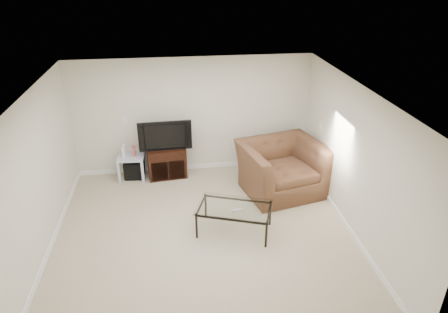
{
  "coord_description": "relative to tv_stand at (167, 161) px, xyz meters",
  "views": [
    {
      "loc": [
        -0.39,
        -5.45,
        4.22
      ],
      "look_at": [
        0.5,
        1.2,
        0.9
      ],
      "focal_mm": 32.0,
      "sensor_mm": 36.0,
      "label": 1
    }
  ],
  "objects": [
    {
      "name": "dvd_player",
      "position": [
        0.0,
        -0.04,
        0.22
      ],
      "size": [
        0.49,
        0.37,
        0.06
      ],
      "primitive_type": "cube",
      "rotation": [
        0.0,
        0.0,
        0.11
      ],
      "color": "black",
      "rests_on": "tv_stand"
    },
    {
      "name": "subwoofer",
      "position": [
        -0.7,
        0.02,
        -0.15
      ],
      "size": [
        0.42,
        0.42,
        0.4
      ],
      "primitive_type": "cube",
      "rotation": [
        0.0,
        0.0,
        -0.06
      ],
      "color": "black",
      "rests_on": "floor"
    },
    {
      "name": "tv_stand",
      "position": [
        0.0,
        0.0,
        0.0
      ],
      "size": [
        0.85,
        0.64,
        0.67
      ],
      "primitive_type": null,
      "rotation": [
        0.0,
        0.0,
        0.11
      ],
      "color": "black",
      "rests_on": "floor"
    },
    {
      "name": "plate_right_outlet",
      "position": [
        3.09,
        -0.98,
        -0.03
      ],
      "size": [
        0.02,
        0.08,
        0.12
      ],
      "primitive_type": "cube",
      "color": "white",
      "rests_on": "wall_right"
    },
    {
      "name": "ceiling",
      "position": [
        0.6,
        -2.28,
        2.17
      ],
      "size": [
        5.0,
        5.0,
        0.0
      ],
      "primitive_type": "plane",
      "color": "white",
      "rests_on": "ground"
    },
    {
      "name": "side_table",
      "position": [
        -0.73,
        0.0,
        -0.07
      ],
      "size": [
        0.58,
        0.58,
        0.52
      ],
      "primitive_type": null,
      "rotation": [
        0.0,
        0.0,
        -0.07
      ],
      "color": "silver",
      "rests_on": "floor"
    },
    {
      "name": "wall_right",
      "position": [
        3.1,
        -2.28,
        0.92
      ],
      "size": [
        0.02,
        5.0,
        2.5
      ],
      "primitive_type": "cube",
      "color": "silver",
      "rests_on": "ground"
    },
    {
      "name": "wall_left",
      "position": [
        -1.9,
        -2.28,
        0.92
      ],
      "size": [
        0.02,
        5.0,
        2.5
      ],
      "primitive_type": "cube",
      "color": "silver",
      "rests_on": "ground"
    },
    {
      "name": "game_console",
      "position": [
        -0.86,
        -0.01,
        0.31
      ],
      "size": [
        0.08,
        0.18,
        0.24
      ],
      "primitive_type": "cube",
      "rotation": [
        0.0,
        0.0,
        -0.15
      ],
      "color": "white",
      "rests_on": "side_table"
    },
    {
      "name": "recliner",
      "position": [
        2.28,
        -0.95,
        0.34
      ],
      "size": [
        1.74,
        1.33,
        1.35
      ],
      "primitive_type": "imported",
      "rotation": [
        0.0,
        0.0,
        0.23
      ],
      "color": "brown",
      "rests_on": "floor"
    },
    {
      "name": "floor",
      "position": [
        0.6,
        -2.28,
        -0.33
      ],
      "size": [
        5.0,
        5.0,
        0.0
      ],
      "primitive_type": "plane",
      "color": "tan",
      "rests_on": "ground"
    },
    {
      "name": "plate_right_switch",
      "position": [
        3.09,
        -0.68,
        0.92
      ],
      "size": [
        0.02,
        0.09,
        0.13
      ],
      "primitive_type": "cube",
      "color": "white",
      "rests_on": "wall_right"
    },
    {
      "name": "wall_back",
      "position": [
        0.6,
        0.22,
        0.92
      ],
      "size": [
        5.0,
        0.02,
        2.5
      ],
      "primitive_type": "cube",
      "color": "silver",
      "rests_on": "ground"
    },
    {
      "name": "remote",
      "position": [
        1.16,
        -2.3,
        0.17
      ],
      "size": [
        0.2,
        0.07,
        0.02
      ],
      "primitive_type": "cube",
      "rotation": [
        0.0,
        0.0,
        0.09
      ],
      "color": "#B2B2B7",
      "rests_on": "coffee_table"
    },
    {
      "name": "coffee_table",
      "position": [
        1.13,
        -2.19,
        -0.09
      ],
      "size": [
        1.42,
        1.08,
        0.49
      ],
      "primitive_type": null,
      "rotation": [
        0.0,
        0.0,
        -0.34
      ],
      "color": "black",
      "rests_on": "floor"
    },
    {
      "name": "television",
      "position": [
        0.0,
        -0.03,
        0.65
      ],
      "size": [
        1.02,
        0.25,
        0.63
      ],
      "primitive_type": "imported",
      "rotation": [
        0.0,
        0.0,
        0.04
      ],
      "color": "black",
      "rests_on": "tv_stand"
    },
    {
      "name": "game_case",
      "position": [
        -0.67,
        -0.03,
        0.29
      ],
      "size": [
        0.06,
        0.15,
        0.21
      ],
      "primitive_type": "cube",
      "rotation": [
        0.0,
        0.0,
        -0.01
      ],
      "color": "#CC4C4C",
      "rests_on": "side_table"
    },
    {
      "name": "plate_back",
      "position": [
        -0.8,
        0.21,
        0.92
      ],
      "size": [
        0.12,
        0.02,
        0.12
      ],
      "primitive_type": "cube",
      "color": "white",
      "rests_on": "wall_back"
    }
  ]
}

